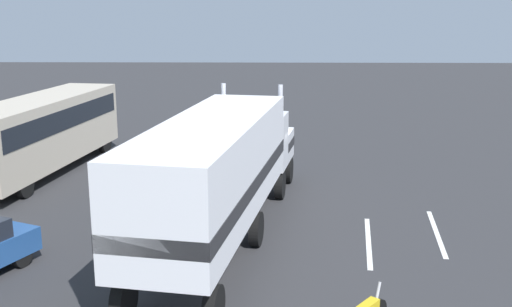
# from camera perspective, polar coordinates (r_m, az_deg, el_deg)

# --- Properties ---
(ground_plane) EXTENTS (120.00, 120.00, 0.00)m
(ground_plane) POSITION_cam_1_polar(r_m,az_deg,el_deg) (25.29, 0.48, -3.27)
(ground_plane) COLOR #2D2D30
(lane_stripe_near) EXTENTS (4.38, 0.75, 0.01)m
(lane_stripe_near) POSITION_cam_1_polar(r_m,az_deg,el_deg) (19.97, 10.50, -8.14)
(lane_stripe_near) COLOR silver
(lane_stripe_near) RESTS_ON ground_plane
(lane_stripe_mid) EXTENTS (4.38, 0.77, 0.01)m
(lane_stripe_mid) POSITION_cam_1_polar(r_m,az_deg,el_deg) (21.26, 16.58, -7.14)
(lane_stripe_mid) COLOR silver
(lane_stripe_mid) RESTS_ON ground_plane
(semi_truck) EXTENTS (14.38, 4.96, 4.50)m
(semi_truck) POSITION_cam_1_polar(r_m,az_deg,el_deg) (18.92, -3.20, -1.12)
(semi_truck) COLOR white
(semi_truck) RESTS_ON ground_plane
(person_bystander) EXTENTS (0.34, 0.46, 1.63)m
(person_bystander) POSITION_cam_1_polar(r_m,az_deg,el_deg) (19.25, -9.87, -6.12)
(person_bystander) COLOR #2D3347
(person_bystander) RESTS_ON ground_plane
(parked_bus) EXTENTS (11.26, 4.15, 3.40)m
(parked_bus) POSITION_cam_1_polar(r_m,az_deg,el_deg) (28.89, -19.42, 2.29)
(parked_bus) COLOR #BFB29E
(parked_bus) RESTS_ON ground_plane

